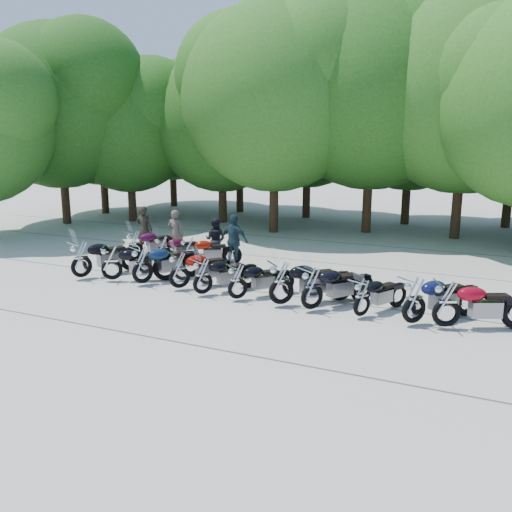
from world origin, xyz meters
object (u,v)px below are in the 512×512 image
at_px(motorcycle_3, 179,269).
at_px(motorcycle_13, 189,250).
at_px(motorcycle_4, 203,275).
at_px(motorcycle_9, 414,299).
at_px(motorcycle_1, 111,262).
at_px(motorcycle_8, 362,297).
at_px(motorcycle_0, 81,258).
at_px(rider_1, 215,240).
at_px(motorcycle_12, 163,248).
at_px(motorcycle_11, 135,244).
at_px(motorcycle_2, 142,263).
at_px(motorcycle_5, 238,280).
at_px(rider_3, 176,233).
at_px(rider_2, 234,240).
at_px(motorcycle_7, 312,287).
at_px(motorcycle_10, 447,302).
at_px(motorcycle_6, 281,281).
at_px(rider_0, 144,230).

distance_m(motorcycle_3, motorcycle_13, 2.96).
xyz_separation_m(motorcycle_4, motorcycle_9, (6.03, -0.00, 0.06)).
height_order(motorcycle_1, motorcycle_8, motorcycle_1).
bearing_deg(motorcycle_0, motorcycle_4, -155.72).
bearing_deg(rider_1, motorcycle_12, 30.55).
xyz_separation_m(motorcycle_9, motorcycle_11, (-10.61, 2.82, -0.04)).
xyz_separation_m(motorcycle_0, motorcycle_2, (2.25, 0.25, -0.01)).
xyz_separation_m(motorcycle_5, rider_3, (-4.83, 4.23, 0.31)).
relative_size(rider_2, rider_3, 1.04).
bearing_deg(motorcycle_7, motorcycle_2, 32.82).
height_order(motorcycle_2, motorcycle_7, motorcycle_2).
bearing_deg(motorcycle_10, motorcycle_1, 63.95).
xyz_separation_m(motorcycle_11, motorcycle_13, (2.32, 0.08, -0.05)).
relative_size(motorcycle_1, motorcycle_8, 1.15).
distance_m(motorcycle_0, motorcycle_2, 2.26).
bearing_deg(rider_1, motorcycle_5, 120.38).
xyz_separation_m(motorcycle_8, motorcycle_13, (-6.98, 2.88, 0.03)).
xyz_separation_m(motorcycle_2, rider_3, (-1.38, 4.03, 0.21)).
relative_size(motorcycle_8, rider_1, 1.23).
bearing_deg(motorcycle_4, motorcycle_8, -147.86).
bearing_deg(motorcycle_4, motorcycle_6, -147.32).
distance_m(motorcycle_4, rider_0, 6.65).
bearing_deg(motorcycle_5, motorcycle_0, 37.75).
xyz_separation_m(motorcycle_5, motorcycle_11, (-5.72, 2.80, 0.05)).
relative_size(motorcycle_3, motorcycle_12, 1.13).
height_order(motorcycle_0, motorcycle_4, motorcycle_0).
xyz_separation_m(motorcycle_7, motorcycle_11, (-7.96, 2.83, -0.03)).
bearing_deg(motorcycle_13, rider_3, 12.70).
height_order(motorcycle_1, motorcycle_5, motorcycle_1).
relative_size(motorcycle_6, rider_3, 1.39).
bearing_deg(motorcycle_4, motorcycle_11, 0.37).
bearing_deg(motorcycle_6, motorcycle_2, 43.85).
relative_size(motorcycle_6, motorcycle_8, 1.24).
height_order(motorcycle_0, motorcycle_9, motorcycle_0).
bearing_deg(rider_3, motorcycle_13, 132.70).
height_order(motorcycle_8, motorcycle_12, motorcycle_12).
xyz_separation_m(motorcycle_11, rider_3, (0.89, 1.43, 0.26)).
relative_size(motorcycle_5, rider_2, 1.12).
bearing_deg(motorcycle_12, rider_0, 7.91).
height_order(motorcycle_12, rider_3, rider_3).
xyz_separation_m(motorcycle_2, motorcycle_10, (9.10, -0.16, -0.02)).
distance_m(motorcycle_0, rider_3, 4.37).
bearing_deg(motorcycle_7, rider_2, -6.01).
bearing_deg(motorcycle_9, motorcycle_1, 39.15).
relative_size(motorcycle_0, motorcycle_2, 1.01).
bearing_deg(motorcycle_9, motorcycle_13, 20.78).
bearing_deg(motorcycle_0, motorcycle_7, -156.00).
bearing_deg(motorcycle_11, rider_0, -39.06).
bearing_deg(rider_3, motorcycle_9, 152.37).
relative_size(motorcycle_3, motorcycle_6, 0.92).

